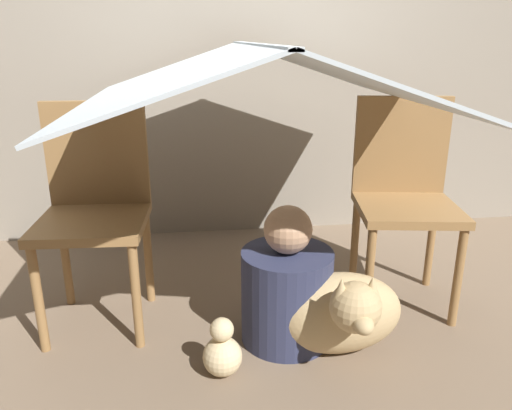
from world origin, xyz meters
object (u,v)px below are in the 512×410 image
(person_front, at_px, (287,288))
(dog, at_px, (340,312))
(chair_right, at_px, (404,192))
(chair_left, at_px, (95,204))

(person_front, xyz_separation_m, dog, (0.18, -0.13, -0.04))
(chair_right, height_order, dog, chair_right)
(person_front, bearing_deg, dog, -36.69)
(chair_left, distance_m, dog, 1.06)
(chair_left, distance_m, person_front, 0.84)
(chair_left, relative_size, dog, 1.85)
(chair_right, height_order, person_front, chair_right)
(chair_right, xyz_separation_m, dog, (-0.39, -0.41, -0.33))
(chair_left, bearing_deg, person_front, -17.79)
(chair_left, distance_m, chair_right, 1.31)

